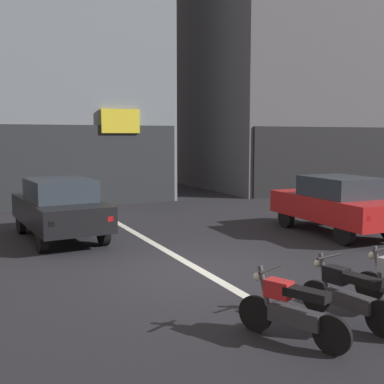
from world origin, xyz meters
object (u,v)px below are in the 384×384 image
Objects in this scene: car_black_crossing_near at (60,207)px; motorcycle_black_row_left_mid at (347,294)px; car_red_parked_kerbside at (337,203)px; motorcycle_red_row_leftmost at (291,309)px.

motorcycle_black_row_left_mid is at bearing -70.22° from car_black_crossing_near.
car_red_parked_kerbside reaches higher than motorcycle_black_row_left_mid.
car_black_crossing_near is 1.01× the size of car_red_parked_kerbside.
car_black_crossing_near reaches higher than motorcycle_black_row_left_mid.
motorcycle_black_row_left_mid is (1.14, 0.17, 0.00)m from motorcycle_red_row_leftmost.
car_red_parked_kerbside is (7.24, -2.58, 0.00)m from car_black_crossing_near.
car_red_parked_kerbside reaches higher than motorcycle_red_row_leftmost.
car_red_parked_kerbside is at bearing -19.64° from car_black_crossing_near.
car_black_crossing_near is 8.13m from motorcycle_red_row_leftmost.
motorcycle_black_row_left_mid is (-4.45, -5.19, -0.43)m from car_red_parked_kerbside.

